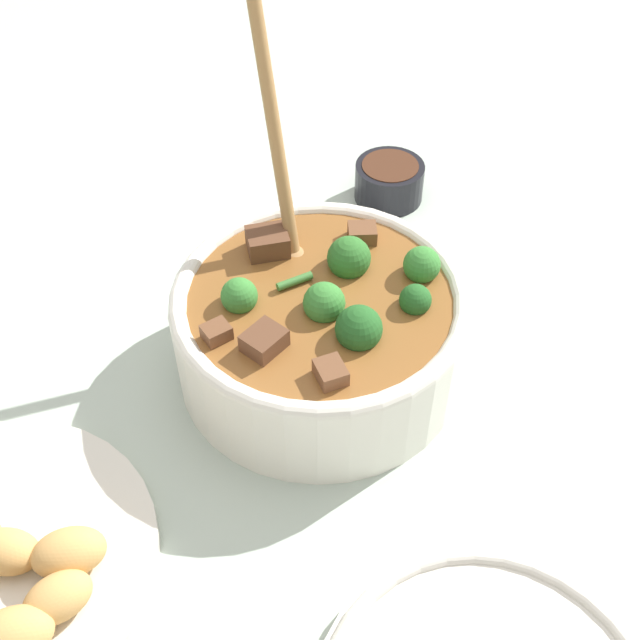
{
  "coord_description": "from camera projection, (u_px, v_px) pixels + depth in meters",
  "views": [
    {
      "loc": [
        0.35,
        -0.34,
        0.56
      ],
      "look_at": [
        0.0,
        0.0,
        0.06
      ],
      "focal_mm": 45.0,
      "sensor_mm": 36.0,
      "label": 1
    }
  ],
  "objects": [
    {
      "name": "condiment_bowl",
      "position": [
        389.0,
        180.0,
        0.9
      ],
      "size": [
        0.08,
        0.08,
        0.04
      ],
      "color": "black",
      "rests_on": "ground_plane"
    },
    {
      "name": "stew_bowl",
      "position": [
        320.0,
        324.0,
        0.7
      ],
      "size": [
        0.27,
        0.26,
        0.29
      ],
      "color": "white",
      "rests_on": "ground_plane"
    },
    {
      "name": "ground_plane",
      "position": [
        320.0,
        365.0,
        0.74
      ],
      "size": [
        4.0,
        4.0,
        0.0
      ],
      "primitive_type": "plane",
      "color": "#ADBCAD"
    }
  ]
}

